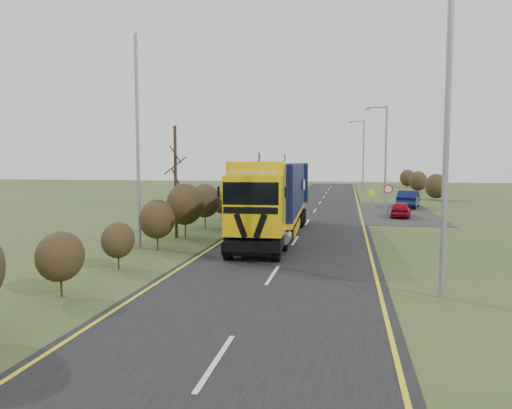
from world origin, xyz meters
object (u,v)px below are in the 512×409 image
at_px(car_blue_sedan, 409,199).
at_px(speed_sign, 388,194).
at_px(car_red_hatchback, 401,210).
at_px(lorry, 275,194).
at_px(streetlight_near, 442,113).

bearing_deg(car_blue_sedan, speed_sign, 85.74).
height_order(car_red_hatchback, speed_sign, speed_sign).
relative_size(lorry, speed_sign, 6.07).
distance_m(lorry, streetlight_near, 13.45).
distance_m(lorry, speed_sign, 12.66).
distance_m(car_red_hatchback, car_blue_sedan, 8.06).
distance_m(lorry, car_blue_sedan, 21.21).
bearing_deg(speed_sign, lorry, -122.75).
bearing_deg(streetlight_near, car_blue_sedan, 84.95).
relative_size(car_blue_sedan, streetlight_near, 0.47).
bearing_deg(speed_sign, streetlight_near, -90.59).
relative_size(lorry, car_blue_sedan, 3.17).
distance_m(streetlight_near, speed_sign, 22.22).
distance_m(car_red_hatchback, streetlight_near, 22.91).
distance_m(lorry, car_red_hatchback, 13.67).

